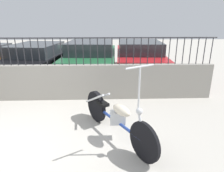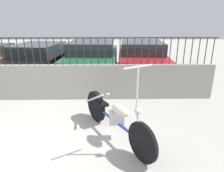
{
  "view_description": "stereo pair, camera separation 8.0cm",
  "coord_description": "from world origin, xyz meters",
  "px_view_note": "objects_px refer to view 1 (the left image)",
  "views": [
    {
      "loc": [
        1.66,
        -3.04,
        2.19
      ],
      "look_at": [
        1.82,
        1.39,
        0.7
      ],
      "focal_mm": 32.0,
      "sensor_mm": 36.0,
      "label": 1
    },
    {
      "loc": [
        1.74,
        -3.05,
        2.19
      ],
      "look_at": [
        1.82,
        1.39,
        0.7
      ],
      "focal_mm": 32.0,
      "sensor_mm": 36.0,
      "label": 2
    }
  ],
  "objects_px": {
    "car_red": "(139,57)",
    "car_black": "(39,59)",
    "motorcycle_blue": "(113,115)",
    "car_green": "(92,58)"
  },
  "relations": [
    {
      "from": "motorcycle_blue",
      "to": "car_green",
      "type": "bearing_deg",
      "value": 158.35
    },
    {
      "from": "car_black",
      "to": "motorcycle_blue",
      "type": "bearing_deg",
      "value": -141.81
    },
    {
      "from": "car_black",
      "to": "car_red",
      "type": "bearing_deg",
      "value": -80.36
    },
    {
      "from": "motorcycle_blue",
      "to": "car_green",
      "type": "distance_m",
      "value": 4.62
    },
    {
      "from": "car_black",
      "to": "car_red",
      "type": "distance_m",
      "value": 4.05
    },
    {
      "from": "car_black",
      "to": "car_green",
      "type": "relative_size",
      "value": 1.03
    },
    {
      "from": "motorcycle_blue",
      "to": "car_green",
      "type": "relative_size",
      "value": 0.45
    },
    {
      "from": "car_red",
      "to": "car_black",
      "type": "bearing_deg",
      "value": 96.72
    },
    {
      "from": "car_green",
      "to": "car_red",
      "type": "relative_size",
      "value": 1.01
    },
    {
      "from": "motorcycle_blue",
      "to": "car_red",
      "type": "bearing_deg",
      "value": 134.75
    }
  ]
}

